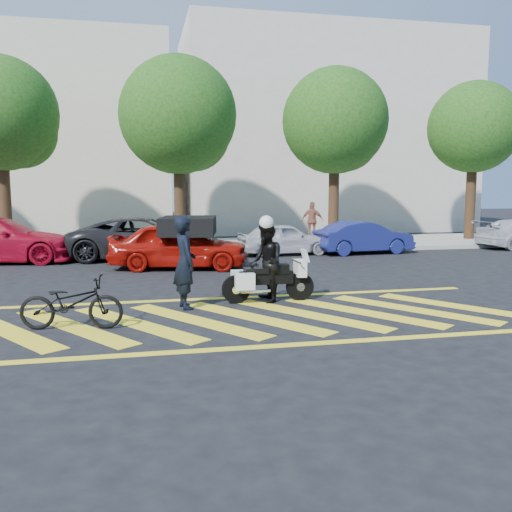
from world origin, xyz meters
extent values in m
plane|color=black|center=(0.00, 0.00, 0.00)|extent=(90.00, 90.00, 0.00)
cube|color=#9E998E|center=(0.00, 12.00, 0.07)|extent=(60.00, 5.00, 0.15)
cube|color=yellow|center=(-3.90, 0.00, 0.00)|extent=(2.43, 3.21, 0.01)
cube|color=yellow|center=(-2.80, 0.00, 0.00)|extent=(2.43, 3.21, 0.01)
cube|color=yellow|center=(-1.70, 0.00, 0.00)|extent=(2.43, 3.21, 0.01)
cube|color=yellow|center=(-0.60, 0.00, 0.00)|extent=(2.43, 3.21, 0.01)
cube|color=yellow|center=(0.50, 0.00, 0.00)|extent=(2.43, 3.21, 0.01)
cube|color=yellow|center=(1.60, 0.00, 0.00)|extent=(2.43, 3.21, 0.01)
cube|color=yellow|center=(2.70, 0.00, 0.00)|extent=(2.43, 3.21, 0.01)
cube|color=yellow|center=(3.80, 0.00, 0.00)|extent=(2.43, 3.21, 0.01)
cube|color=yellow|center=(4.90, 0.00, 0.00)|extent=(2.43, 3.21, 0.01)
cube|color=yellow|center=(0.00, -1.90, 0.00)|extent=(12.00, 0.20, 0.01)
cube|color=yellow|center=(0.00, 1.90, 0.00)|extent=(12.00, 0.20, 0.01)
cube|color=beige|center=(-8.00, 21.00, 5.00)|extent=(16.00, 8.00, 10.00)
cube|color=beige|center=(9.00, 21.00, 5.50)|extent=(16.00, 8.00, 11.00)
cylinder|color=black|center=(-6.50, 12.00, 2.00)|extent=(0.44, 0.44, 4.00)
sphere|color=#1A4312|center=(-6.50, 12.00, 5.16)|extent=(4.20, 4.20, 4.20)
sphere|color=#1A4312|center=(-5.90, 12.30, 4.53)|extent=(2.73, 2.73, 2.73)
cylinder|color=black|center=(0.00, 12.00, 2.00)|extent=(0.44, 0.44, 4.00)
sphere|color=#1A4312|center=(0.00, 12.00, 5.26)|extent=(4.60, 4.60, 4.60)
sphere|color=#1A4312|center=(0.60, 12.30, 4.58)|extent=(2.99, 2.99, 2.99)
cylinder|color=black|center=(6.50, 12.00, 2.00)|extent=(0.44, 0.44, 4.00)
sphere|color=#1A4312|center=(6.50, 12.00, 5.21)|extent=(4.40, 4.40, 4.40)
sphere|color=#1A4312|center=(7.10, 12.30, 4.55)|extent=(2.86, 2.86, 2.86)
cylinder|color=black|center=(13.00, 12.00, 2.00)|extent=(0.44, 0.44, 4.00)
sphere|color=#1A4312|center=(13.00, 12.00, 5.10)|extent=(4.00, 4.00, 4.00)
sphere|color=#1A4312|center=(13.60, 12.30, 4.50)|extent=(2.60, 2.60, 2.60)
imported|color=black|center=(-0.71, 1.09, 0.95)|extent=(0.58, 0.77, 1.90)
imported|color=black|center=(-2.79, -0.15, 0.47)|extent=(1.85, 0.87, 0.93)
cylinder|color=black|center=(0.39, 1.34, 0.30)|extent=(0.61, 0.14, 0.60)
cylinder|color=silver|center=(0.39, 1.34, 0.30)|extent=(0.18, 0.15, 0.18)
cylinder|color=black|center=(1.82, 1.36, 0.30)|extent=(0.61, 0.14, 0.60)
cylinder|color=silver|center=(1.82, 1.36, 0.30)|extent=(0.18, 0.15, 0.18)
cube|color=black|center=(1.06, 1.35, 0.53)|extent=(1.15, 0.25, 0.27)
cube|color=black|center=(1.34, 1.35, 0.71)|extent=(0.42, 0.28, 0.20)
cube|color=black|center=(0.83, 1.34, 0.70)|extent=(0.51, 0.32, 0.11)
cube|color=silver|center=(1.82, 1.36, 0.71)|extent=(0.21, 0.39, 0.37)
cube|color=silver|center=(0.54, 1.58, 0.50)|extent=(0.41, 0.17, 0.35)
cube|color=silver|center=(0.54, 1.10, 0.50)|extent=(0.41, 0.17, 0.35)
imported|color=black|center=(1.06, 1.35, 0.86)|extent=(0.66, 0.85, 1.73)
imported|color=#9D0E07|center=(-0.43, 6.60, 0.71)|extent=(4.42, 2.43, 1.42)
imported|color=black|center=(-1.38, 9.05, 0.72)|extent=(5.43, 2.99, 1.44)
imported|color=#B9BABE|center=(3.58, 9.20, 0.59)|extent=(3.56, 1.72, 1.17)
imported|color=navy|center=(6.58, 8.92, 0.61)|extent=(3.79, 1.65, 1.21)
imported|color=#965844|center=(5.96, 13.23, 0.98)|extent=(1.06, 0.76, 1.67)
camera|label=1|loc=(-1.58, -9.88, 2.48)|focal=38.00mm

